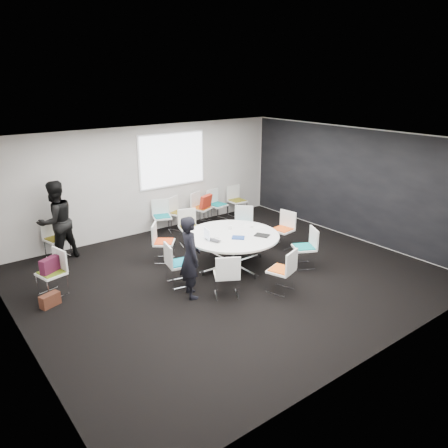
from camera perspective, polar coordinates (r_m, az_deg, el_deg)
room_shell at (r=8.76m, az=1.03°, el=1.67°), size 8.08×7.08×2.88m
conference_table at (r=9.49m, az=1.09°, el=-2.60°), size 2.03×2.03×0.73m
projection_screen at (r=11.82m, az=-6.74°, el=8.31°), size 1.90×0.03×1.35m
chair_ring_a at (r=10.70m, az=7.65°, el=-1.61°), size 0.51×0.52×0.88m
chair_ring_b at (r=10.99m, az=2.51°, el=-0.91°), size 0.64×0.64×0.88m
chair_ring_c at (r=10.77m, az=-4.55°, el=-1.36°), size 0.57×0.56×0.88m
chair_ring_d at (r=9.92m, az=-7.88°, el=-3.31°), size 0.64×0.64×0.88m
chair_ring_e at (r=8.79m, az=-5.98°, el=-6.22°), size 0.53×0.54×0.88m
chair_ring_f at (r=8.29m, az=0.35°, el=-7.72°), size 0.62×0.62×0.88m
chair_ring_g at (r=8.54m, az=7.50°, el=-7.08°), size 0.58×0.57×0.88m
chair_ring_h at (r=9.69m, az=10.44°, el=-3.99°), size 0.61×0.61×0.88m
chair_back_a at (r=11.68m, az=-8.07°, el=0.13°), size 0.58×0.57×0.88m
chair_back_b at (r=11.95m, az=-5.83°, el=0.66°), size 0.61×0.60×0.88m
chair_back_c at (r=12.32m, az=-2.97°, el=1.29°), size 0.60×0.59×0.88m
chair_back_d at (r=12.63m, az=-0.89°, el=1.76°), size 0.53×0.52×0.88m
chair_back_e at (r=13.04m, az=1.72°, el=2.31°), size 0.47×0.46×0.88m
chair_spare_left at (r=8.97m, az=-21.42°, el=-6.98°), size 0.54×0.55×0.88m
chair_person_back at (r=10.73m, az=-20.96°, el=-2.70°), size 0.55×0.54×0.88m
person_main at (r=8.13m, az=-4.43°, el=-4.33°), size 0.53×0.66×1.59m
person_back at (r=10.37m, az=-21.08°, el=0.33°), size 1.05×0.93×1.83m
laptop at (r=9.09m, az=-1.27°, el=-2.05°), size 0.31×0.40×0.03m
laptop_lid at (r=9.08m, az=-2.28°, el=-1.29°), size 0.09×0.30×0.22m
notebook_black at (r=9.37m, az=4.98°, el=-1.48°), size 0.34×0.37×0.02m
tablet_folio at (r=9.21m, az=1.87°, el=-1.78°), size 0.33×0.33×0.03m
papers_right at (r=9.97m, az=3.22°, el=-0.24°), size 0.36×0.36×0.00m
papers_front at (r=9.89m, az=4.55°, el=-0.42°), size 0.34×0.27×0.00m
cup at (r=9.70m, az=0.82°, el=-0.48°), size 0.08×0.08×0.09m
phone at (r=9.41m, az=5.27°, el=-1.45°), size 0.15×0.11×0.01m
maroon_bag at (r=8.83m, az=-21.78°, el=-4.99°), size 0.42×0.32×0.28m
brown_bag at (r=8.64m, az=-21.77°, el=-9.21°), size 0.39×0.27×0.24m
red_jacket at (r=12.03m, az=-2.38°, el=2.97°), size 0.47×0.30×0.36m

